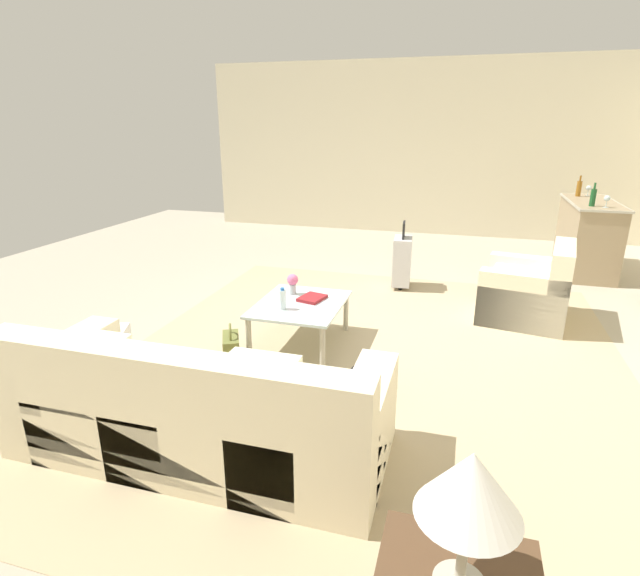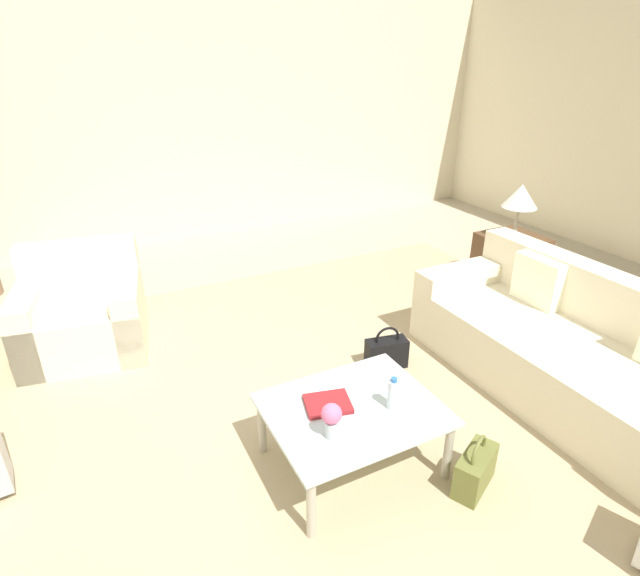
{
  "view_description": "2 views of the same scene",
  "coord_description": "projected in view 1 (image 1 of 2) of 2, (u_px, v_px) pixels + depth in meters",
  "views": [
    {
      "loc": [
        4.57,
        0.91,
        2.03
      ],
      "look_at": [
        0.63,
        -0.24,
        0.66
      ],
      "focal_mm": 28.0,
      "sensor_mm": 36.0,
      "label": 1
    },
    {
      "loc": [
        -0.8,
        -2.44,
        2.25
      ],
      "look_at": [
        0.58,
        0.27,
        0.81
      ],
      "focal_mm": 28.0,
      "sensor_mm": 36.0,
      "label": 2
    }
  ],
  "objects": [
    {
      "name": "water_bottle",
      "position": [
        283.0,
        299.0,
        4.49
      ],
      "size": [
        0.06,
        0.06,
        0.2
      ],
      "color": "silver",
      "rests_on": "coffee_table"
    },
    {
      "name": "table_lamp",
      "position": [
        470.0,
        488.0,
        1.57
      ],
      "size": [
        0.35,
        0.35,
        0.54
      ],
      "color": "#ADA899",
      "rests_on": "side_table"
    },
    {
      "name": "area_rug",
      "position": [
        368.0,
        361.0,
        4.44
      ],
      "size": [
        5.2,
        4.4,
        0.01
      ],
      "primitive_type": "cube",
      "color": "tan",
      "rests_on": "ground"
    },
    {
      "name": "wine_glass_leftmost",
      "position": [
        589.0,
        189.0,
        7.31
      ],
      "size": [
        0.08,
        0.08,
        0.15
      ],
      "color": "silver",
      "rests_on": "bar_console"
    },
    {
      "name": "couch",
      "position": [
        195.0,
        415.0,
        3.11
      ],
      "size": [
        0.96,
        2.36,
        0.85
      ],
      "color": "beige",
      "rests_on": "ground"
    },
    {
      "name": "wine_bottle_green",
      "position": [
        593.0,
        197.0,
        6.43
      ],
      "size": [
        0.07,
        0.07,
        0.3
      ],
      "color": "#194C23",
      "rests_on": "bar_console"
    },
    {
      "name": "handbag_black",
      "position": [
        363.0,
        379.0,
        3.88
      ],
      "size": [
        0.34,
        0.2,
        0.36
      ],
      "color": "black",
      "rests_on": "ground"
    },
    {
      "name": "wall_left",
      "position": [
        419.0,
        149.0,
        9.16
      ],
      "size": [
        0.12,
        8.0,
        3.1
      ],
      "primitive_type": "cube",
      "color": "beige",
      "rests_on": "ground"
    },
    {
      "name": "armchair",
      "position": [
        531.0,
        293.0,
        5.32
      ],
      "size": [
        1.06,
        1.0,
        0.84
      ],
      "color": "beige",
      "rests_on": "ground"
    },
    {
      "name": "flower_vase",
      "position": [
        293.0,
        282.0,
        4.88
      ],
      "size": [
        0.11,
        0.11,
        0.21
      ],
      "color": "#B2B7BC",
      "rests_on": "coffee_table"
    },
    {
      "name": "suitcase_silver",
      "position": [
        402.0,
        260.0,
        6.33
      ],
      "size": [
        0.42,
        0.25,
        0.85
      ],
      "color": "#B7B7BC",
      "rests_on": "ground"
    },
    {
      "name": "backpack_white",
      "position": [
        117.0,
        352.0,
        4.18
      ],
      "size": [
        0.35,
        0.33,
        0.4
      ],
      "color": "white",
      "rests_on": "ground"
    },
    {
      "name": "coffee_table_book",
      "position": [
        312.0,
        298.0,
        4.76
      ],
      "size": [
        0.3,
        0.26,
        0.03
      ],
      "primitive_type": "cube",
      "rotation": [
        0.0,
        0.0,
        -0.24
      ],
      "color": "maroon",
      "rests_on": "coffee_table"
    },
    {
      "name": "coffee_table",
      "position": [
        300.0,
        308.0,
        4.7
      ],
      "size": [
        0.97,
        0.78,
        0.42
      ],
      "color": "silver",
      "rests_on": "ground"
    },
    {
      "name": "handbag_olive",
      "position": [
        231.0,
        348.0,
        4.42
      ],
      "size": [
        0.35,
        0.27,
        0.36
      ],
      "color": "olive",
      "rests_on": "ground"
    },
    {
      "name": "wine_bottle_amber",
      "position": [
        579.0,
        188.0,
        7.28
      ],
      "size": [
        0.07,
        0.07,
        0.3
      ],
      "color": "brown",
      "rests_on": "bar_console"
    },
    {
      "name": "bar_console",
      "position": [
        587.0,
        235.0,
        7.02
      ],
      "size": [
        1.58,
        0.61,
        0.99
      ],
      "color": "#937F60",
      "rests_on": "ground"
    },
    {
      "name": "wine_glass_left_of_centre",
      "position": [
        607.0,
        199.0,
        6.33
      ],
      "size": [
        0.08,
        0.08,
        0.15
      ],
      "color": "silver",
      "rests_on": "bar_console"
    },
    {
      "name": "ground_plane",
      "position": [
        360.0,
        333.0,
        5.04
      ],
      "size": [
        12.0,
        12.0,
        0.0
      ],
      "primitive_type": "plane",
      "color": "#A89E89"
    }
  ]
}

